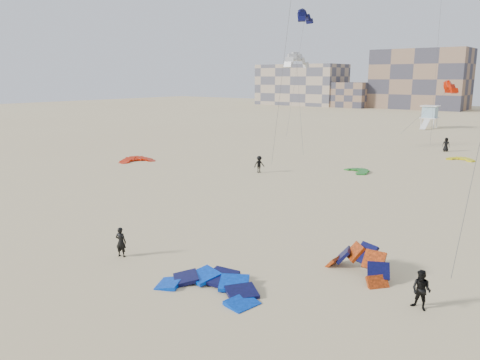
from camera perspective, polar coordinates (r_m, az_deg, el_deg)
The scene contains 17 objects.
ground at distance 25.83m, azimuth -6.96°, elevation -9.58°, with size 320.00×320.00×0.00m, color #CBBA88.
kite_ground_blue at distance 22.28m, azimuth -3.67°, elevation -13.23°, with size 4.60×4.77×0.89m, color #0145E5, non-canonical shape.
kite_ground_orange at distance 24.57m, azimuth 14.17°, elevation -11.07°, with size 3.51×2.74×2.28m, color #ED4810, non-canonical shape.
kite_ground_red at distance 56.06m, azimuth -12.44°, elevation 2.23°, with size 3.76×3.94×0.82m, color red, non-canonical shape.
kite_ground_green at distance 50.06m, azimuth 14.10°, elevation 0.94°, with size 2.84×3.01×0.52m, color #1C7C2C, non-canonical shape.
kite_ground_yellow at distance 61.43m, azimuth 25.30°, elevation 2.20°, with size 2.82×2.96×0.46m, color gold, non-canonical shape.
kitesurfer_main at distance 26.55m, azimuth -14.32°, elevation -7.33°, with size 0.61×0.40×1.68m, color black.
kitesurfer_b at distance 21.61m, azimuth 21.23°, elevation -12.41°, with size 0.85×0.66×1.74m, color black.
kitesurfer_c at distance 48.16m, azimuth 2.36°, elevation 1.93°, with size 1.13×0.65×1.75m, color black.
kitesurfer_e at distance 67.73m, azimuth 23.82°, elevation 3.98°, with size 0.91×0.59×1.86m, color black.
kite_fly_grey at distance 62.21m, azimuth 6.92°, elevation 14.10°, with size 7.80×9.40×11.92m.
kite_fly_navy at distance 81.13m, azimuth 7.91°, elevation 19.03°, with size 5.88×12.67×19.81m.
kite_fly_red at distance 80.14m, azimuth 24.26°, elevation 10.18°, with size 8.11×7.41×8.68m.
lifeguard_tower_far at distance 97.99m, azimuth 22.09°, elevation 7.14°, with size 3.14×5.93×4.32m.
condo_west_a at distance 170.72m, azimuth 7.48°, elevation 11.43°, with size 30.00×15.00×14.00m, color tan.
condo_west_b at distance 158.00m, azimuth 21.10°, elevation 11.38°, with size 28.00×14.00×18.00m, color #856650.
condo_fill_left at distance 159.70m, azimuth 13.35°, elevation 10.07°, with size 12.00×10.00×8.00m, color #856650.
Camera 1 is at (17.06, -16.82, 9.64)m, focal length 35.00 mm.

